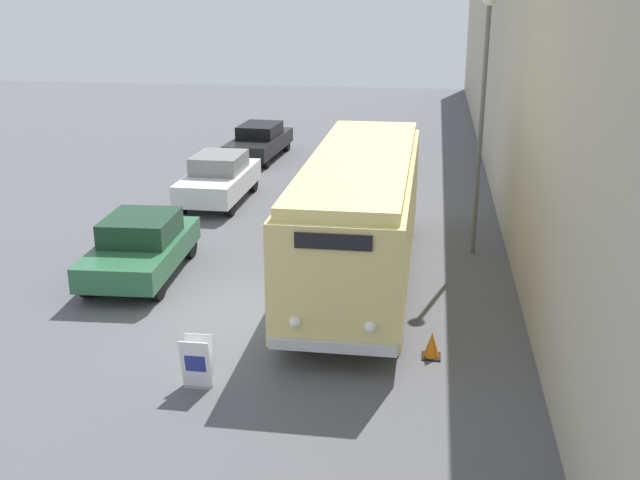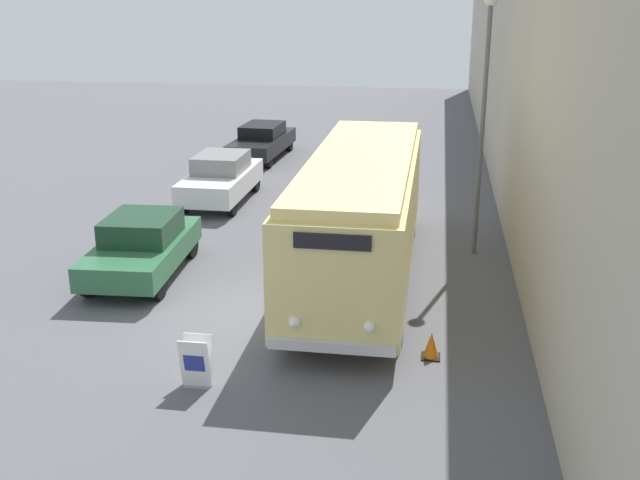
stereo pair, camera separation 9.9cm
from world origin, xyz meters
name	(u,v)px [view 1 (the left image)]	position (x,y,z in m)	size (l,w,h in m)	color
ground_plane	(260,311)	(0.00, 0.00, 0.00)	(80.00, 80.00, 0.00)	#56565B
building_wall_right	(507,81)	(5.86, 10.00, 3.95)	(0.30, 60.00, 7.91)	#B2A893
vintage_bus	(360,210)	(1.96, 2.32, 1.73)	(2.48, 9.92, 3.07)	black
sign_board	(197,363)	(-0.35, -3.36, 0.46)	(0.54, 0.36, 0.95)	gray
streetlamp	(484,90)	(4.79, 4.63, 4.32)	(0.36, 0.36, 6.70)	#595E60
parked_car_near	(141,246)	(-3.34, 1.72, 0.76)	(2.12, 4.33, 1.51)	black
parked_car_mid	(219,178)	(-3.32, 8.57, 0.81)	(1.83, 4.42, 1.60)	black
parked_car_far	(259,141)	(-3.53, 15.43, 0.73)	(1.99, 4.87, 1.42)	black
traffic_cone	(432,345)	(3.75, -1.62, 0.26)	(0.36, 0.36, 0.52)	black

